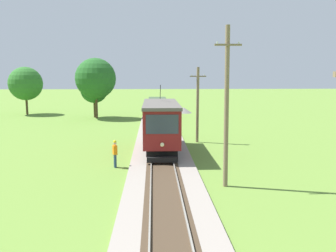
{
  "coord_description": "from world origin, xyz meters",
  "views": [
    {
      "loc": [
        -0.55,
        -5.59,
        5.98
      ],
      "look_at": [
        0.52,
        19.85,
        2.14
      ],
      "focal_mm": 37.31,
      "sensor_mm": 36.0,
      "label": 1
    }
  ],
  "objects_px": {
    "gravel_pile": "(184,110)",
    "utility_pole_mid": "(198,104)",
    "red_tram": "(161,124)",
    "freight_car": "(157,106)",
    "tree_left_near": "(96,78)",
    "tree_right_near": "(26,84)",
    "tree_left_far": "(94,89)",
    "utility_pole_near_tram": "(227,106)",
    "track_worker": "(115,152)"
  },
  "relations": [
    {
      "from": "gravel_pile",
      "to": "utility_pole_mid",
      "type": "bearing_deg",
      "value": -91.98
    },
    {
      "from": "red_tram",
      "to": "freight_car",
      "type": "relative_size",
      "value": 1.64
    },
    {
      "from": "freight_car",
      "to": "tree_left_near",
      "type": "bearing_deg",
      "value": -170.74
    },
    {
      "from": "tree_right_near",
      "to": "freight_car",
      "type": "bearing_deg",
      "value": -10.73
    },
    {
      "from": "tree_right_near",
      "to": "tree_left_far",
      "type": "distance_m",
      "value": 11.24
    },
    {
      "from": "utility_pole_near_tram",
      "to": "gravel_pile",
      "type": "distance_m",
      "value": 35.21
    },
    {
      "from": "utility_pole_mid",
      "to": "gravel_pile",
      "type": "height_order",
      "value": "utility_pole_mid"
    },
    {
      "from": "gravel_pile",
      "to": "tree_right_near",
      "type": "distance_m",
      "value": 23.59
    },
    {
      "from": "freight_car",
      "to": "tree_left_near",
      "type": "distance_m",
      "value": 9.1
    },
    {
      "from": "red_tram",
      "to": "track_worker",
      "type": "bearing_deg",
      "value": -126.34
    },
    {
      "from": "freight_car",
      "to": "utility_pole_mid",
      "type": "bearing_deg",
      "value": -79.83
    },
    {
      "from": "utility_pole_mid",
      "to": "tree_left_near",
      "type": "height_order",
      "value": "tree_left_near"
    },
    {
      "from": "track_worker",
      "to": "tree_left_far",
      "type": "height_order",
      "value": "tree_left_far"
    },
    {
      "from": "red_tram",
      "to": "utility_pole_mid",
      "type": "xyz_separation_m",
      "value": [
        3.27,
        3.97,
        1.17
      ]
    },
    {
      "from": "tree_left_near",
      "to": "tree_right_near",
      "type": "xyz_separation_m",
      "value": [
        -10.95,
        4.96,
        -0.8
      ]
    },
    {
      "from": "utility_pole_mid",
      "to": "track_worker",
      "type": "bearing_deg",
      "value": -127.93
    },
    {
      "from": "red_tram",
      "to": "utility_pole_mid",
      "type": "height_order",
      "value": "utility_pole_mid"
    },
    {
      "from": "freight_car",
      "to": "track_worker",
      "type": "relative_size",
      "value": 2.91
    },
    {
      "from": "gravel_pile",
      "to": "red_tram",
      "type": "bearing_deg",
      "value": -98.56
    },
    {
      "from": "red_tram",
      "to": "tree_left_near",
      "type": "height_order",
      "value": "tree_left_near"
    },
    {
      "from": "freight_car",
      "to": "gravel_pile",
      "type": "height_order",
      "value": "freight_car"
    },
    {
      "from": "tree_right_near",
      "to": "tree_left_far",
      "type": "relative_size",
      "value": 1.22
    },
    {
      "from": "freight_car",
      "to": "track_worker",
      "type": "height_order",
      "value": "freight_car"
    },
    {
      "from": "track_worker",
      "to": "tree_right_near",
      "type": "distance_m",
      "value": 34.2
    },
    {
      "from": "utility_pole_mid",
      "to": "tree_left_far",
      "type": "relative_size",
      "value": 1.14
    },
    {
      "from": "red_tram",
      "to": "track_worker",
      "type": "distance_m",
      "value": 5.25
    },
    {
      "from": "tree_left_far",
      "to": "red_tram",
      "type": "bearing_deg",
      "value": -68.64
    },
    {
      "from": "freight_car",
      "to": "tree_left_far",
      "type": "bearing_deg",
      "value": -178.44
    },
    {
      "from": "gravel_pile",
      "to": "tree_left_near",
      "type": "distance_m",
      "value": 14.55
    },
    {
      "from": "tree_left_near",
      "to": "utility_pole_near_tram",
      "type": "bearing_deg",
      "value": -68.36
    },
    {
      "from": "tree_left_near",
      "to": "tree_left_far",
      "type": "distance_m",
      "value": 1.89
    },
    {
      "from": "tree_left_near",
      "to": "tree_left_far",
      "type": "height_order",
      "value": "tree_left_near"
    },
    {
      "from": "track_worker",
      "to": "tree_left_near",
      "type": "height_order",
      "value": "tree_left_near"
    },
    {
      "from": "track_worker",
      "to": "tree_left_near",
      "type": "bearing_deg",
      "value": -97.48
    },
    {
      "from": "tree_left_near",
      "to": "track_worker",
      "type": "bearing_deg",
      "value": -78.35
    },
    {
      "from": "utility_pole_near_tram",
      "to": "track_worker",
      "type": "relative_size",
      "value": 4.73
    },
    {
      "from": "track_worker",
      "to": "tree_right_near",
      "type": "relative_size",
      "value": 0.26
    },
    {
      "from": "red_tram",
      "to": "utility_pole_near_tram",
      "type": "height_order",
      "value": "utility_pole_near_tram"
    },
    {
      "from": "track_worker",
      "to": "tree_left_far",
      "type": "distance_m",
      "value": 26.85
    },
    {
      "from": "red_tram",
      "to": "utility_pole_mid",
      "type": "distance_m",
      "value": 5.27
    },
    {
      "from": "red_tram",
      "to": "utility_pole_mid",
      "type": "relative_size",
      "value": 1.31
    },
    {
      "from": "utility_pole_mid",
      "to": "tree_left_far",
      "type": "bearing_deg",
      "value": 123.38
    },
    {
      "from": "red_tram",
      "to": "tree_left_far",
      "type": "distance_m",
      "value": 23.67
    },
    {
      "from": "tree_left_far",
      "to": "utility_pole_near_tram",
      "type": "bearing_deg",
      "value": -68.38
    },
    {
      "from": "gravel_pile",
      "to": "freight_car",
      "type": "bearing_deg",
      "value": -130.36
    },
    {
      "from": "tree_left_near",
      "to": "freight_car",
      "type": "bearing_deg",
      "value": 9.26
    },
    {
      "from": "utility_pole_mid",
      "to": "gravel_pile",
      "type": "xyz_separation_m",
      "value": [
        0.8,
        23.05,
        -2.94
      ]
    },
    {
      "from": "utility_pole_mid",
      "to": "tree_right_near",
      "type": "bearing_deg",
      "value": 135.68
    },
    {
      "from": "red_tram",
      "to": "freight_car",
      "type": "height_order",
      "value": "red_tram"
    },
    {
      "from": "freight_car",
      "to": "tree_right_near",
      "type": "relative_size",
      "value": 0.75
    }
  ]
}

